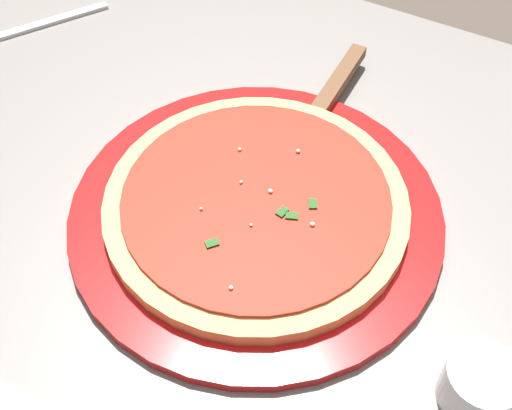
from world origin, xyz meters
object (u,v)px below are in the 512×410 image
Objects in this scene: serving_plate at (256,214)px; pizza_server at (325,102)px; cup_small_sauce at (479,385)px; fork at (31,27)px; pizza at (256,204)px.

pizza_server reaches higher than serving_plate.
serving_plate is 6.12× the size of cup_small_sauce.
cup_small_sauce is at bearing -18.00° from fork.
fork is at bearing 162.00° from cup_small_sauce.
fork is (-0.66, 0.21, -0.02)m from cup_small_sauce.
serving_plate is 0.17m from pizza_server.
cup_small_sauce is at bearing -17.72° from serving_plate.
serving_plate is at bearing 162.28° from cup_small_sauce.
pizza_server is at bearing 91.68° from serving_plate.
pizza is 0.17m from pizza_server.
pizza is 0.43m from fork.
pizza_server is 3.62× the size of cup_small_sauce.
pizza is at bearing -88.32° from pizza_server.
cup_small_sauce is 0.37× the size of fork.
fork is (-0.41, -0.04, -0.01)m from pizza_server.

